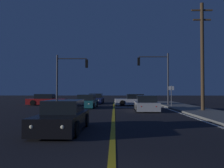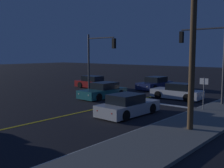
% 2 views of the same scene
% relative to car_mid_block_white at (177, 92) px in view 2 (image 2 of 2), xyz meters
% --- Properties ---
extents(sidewalk_right, '(3.20, 42.56, 0.15)m').
position_rel_car_mid_block_white_xyz_m(sidewalk_right, '(4.77, -13.31, -0.51)').
color(sidewalk_right, slate).
rests_on(sidewalk_right, ground).
extents(lane_line_center, '(0.20, 40.19, 0.01)m').
position_rel_car_mid_block_white_xyz_m(lane_line_center, '(-2.27, -13.31, -0.58)').
color(lane_line_center, gold).
rests_on(lane_line_center, ground).
extents(lane_line_edge_right, '(0.16, 40.19, 0.01)m').
position_rel_car_mid_block_white_xyz_m(lane_line_edge_right, '(2.92, -13.31, -0.58)').
color(lane_line_edge_right, white).
rests_on(lane_line_edge_right, ground).
extents(stop_bar, '(5.44, 0.50, 0.01)m').
position_rel_car_mid_block_white_xyz_m(stop_bar, '(0.45, -2.99, -0.58)').
color(stop_bar, white).
rests_on(stop_bar, ground).
extents(car_mid_block_white, '(4.26, 2.00, 1.34)m').
position_rel_car_mid_block_white_xyz_m(car_mid_block_white, '(0.00, 0.00, 0.00)').
color(car_mid_block_white, silver).
rests_on(car_mid_block_white, ground).
extents(car_following_oncoming_silver, '(2.05, 4.40, 1.34)m').
position_rel_car_mid_block_white_xyz_m(car_following_oncoming_silver, '(0.53, -7.60, 0.00)').
color(car_following_oncoming_silver, '#B2B5BA').
rests_on(car_following_oncoming_silver, ground).
extents(car_far_approaching_red, '(4.68, 1.89, 1.34)m').
position_rel_car_mid_block_white_xyz_m(car_far_approaching_red, '(-10.41, 0.52, 0.00)').
color(car_far_approaching_red, maroon).
rests_on(car_far_approaching_red, ground).
extents(car_side_waiting_navy, '(2.12, 4.50, 1.34)m').
position_rel_car_mid_block_white_xyz_m(car_side_waiting_navy, '(-4.73, 4.13, 0.00)').
color(car_side_waiting_navy, navy).
rests_on(car_side_waiting_navy, ground).
extents(car_lead_oncoming_teal, '(2.14, 4.43, 1.34)m').
position_rel_car_mid_block_white_xyz_m(car_lead_oncoming_teal, '(-5.09, -3.74, 0.00)').
color(car_lead_oncoming_teal, '#195960').
rests_on(car_lead_oncoming_teal, ground).
extents(traffic_signal_near_right, '(3.61, 0.28, 6.06)m').
position_rel_car_mid_block_white_xyz_m(traffic_signal_near_right, '(2.74, -0.69, 3.43)').
color(traffic_signal_near_right, '#38383D').
rests_on(traffic_signal_near_right, ground).
extents(traffic_signal_far_left, '(3.48, 0.28, 5.67)m').
position_rel_car_mid_block_white_xyz_m(traffic_signal_far_left, '(-7.29, -2.09, 3.18)').
color(traffic_signal_far_left, '#38383D').
rests_on(traffic_signal_far_left, ground).
extents(utility_pole_right, '(1.74, 0.29, 9.04)m').
position_rel_car_mid_block_white_xyz_m(utility_pole_right, '(5.07, -8.52, 4.15)').
color(utility_pole_right, '#4C3823').
rests_on(utility_pole_right, ground).
extents(street_sign_corner, '(0.56, 0.06, 2.26)m').
position_rel_car_mid_block_white_xyz_m(street_sign_corner, '(3.67, -3.49, 0.94)').
color(street_sign_corner, slate).
rests_on(street_sign_corner, ground).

